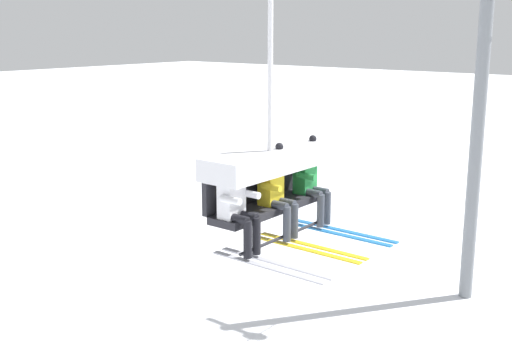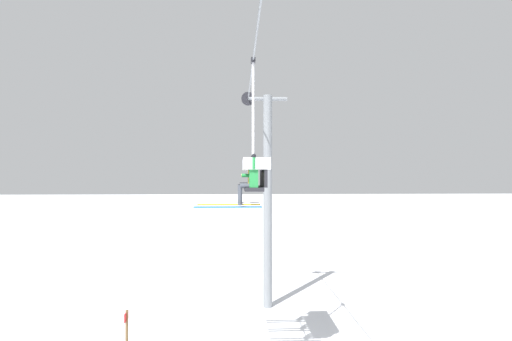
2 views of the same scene
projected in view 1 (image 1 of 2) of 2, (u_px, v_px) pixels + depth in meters
The scene contains 5 objects.
lift_tower_far at pixel (478, 138), 17.24m from camera, with size 0.36×1.88×8.79m.
chairlift_chair at pixel (266, 168), 8.81m from camera, with size 2.08×0.74×3.90m.
skier_white at pixel (239, 207), 8.11m from camera, with size 0.46×1.70×1.23m.
skier_yellow at pixel (278, 193), 8.75m from camera, with size 0.48×1.70×1.34m.
skier_green at pixel (312, 181), 9.38m from camera, with size 0.48×1.70×1.34m.
Camera 1 is at (-7.35, -6.01, 7.46)m, focal length 45.00 mm.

